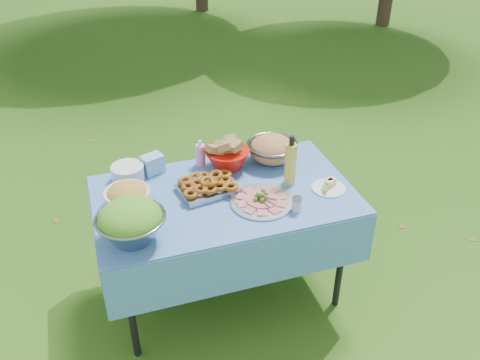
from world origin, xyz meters
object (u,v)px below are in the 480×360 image
bread_bowl (227,154)px  oil_bottle (291,160)px  pasta_bowl_steel (272,149)px  picnic_table (225,245)px  plate_stack (128,173)px  salad_bowl (131,222)px  charcuterie_platter (262,197)px

bread_bowl → oil_bottle: bearing=-43.9°
pasta_bowl_steel → bread_bowl: bearing=178.2°
bread_bowl → pasta_bowl_steel: (0.29, -0.01, -0.01)m
picnic_table → oil_bottle: 0.66m
pasta_bowl_steel → oil_bottle: (0.00, -0.27, 0.07)m
bread_bowl → pasta_bowl_steel: size_ratio=0.88×
picnic_table → plate_stack: size_ratio=7.62×
plate_stack → bread_bowl: bearing=-4.3°
salad_bowl → bread_bowl: size_ratio=1.25×
picnic_table → plate_stack: plate_stack is taller
salad_bowl → plate_stack: size_ratio=1.79×
bread_bowl → pasta_bowl_steel: 0.29m
pasta_bowl_steel → charcuterie_platter: size_ratio=0.89×
bread_bowl → pasta_bowl_steel: bread_bowl is taller
picnic_table → charcuterie_platter: bearing=-40.6°
picnic_table → pasta_bowl_steel: 0.66m
salad_bowl → pasta_bowl_steel: salad_bowl is taller
salad_bowl → bread_bowl: bearing=38.7°
salad_bowl → oil_bottle: (0.94, 0.24, 0.04)m
plate_stack → pasta_bowl_steel: size_ratio=0.61×
pasta_bowl_steel → charcuterie_platter: bearing=-118.0°
picnic_table → plate_stack: 0.73m
picnic_table → salad_bowl: bearing=-155.6°
salad_bowl → charcuterie_platter: (0.72, 0.10, -0.07)m
oil_bottle → plate_stack: bearing=159.9°
oil_bottle → pasta_bowl_steel: bearing=91.0°
pasta_bowl_steel → charcuterie_platter: 0.47m
picnic_table → bread_bowl: (0.10, 0.27, 0.47)m
bread_bowl → plate_stack: bearing=175.7°
salad_bowl → oil_bottle: bearing=14.3°
plate_stack → bread_bowl: bread_bowl is taller
charcuterie_platter → oil_bottle: (0.22, 0.14, 0.11)m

